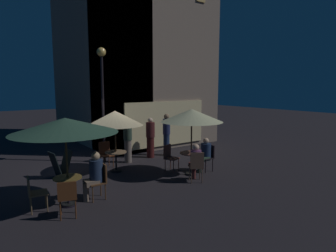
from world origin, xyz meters
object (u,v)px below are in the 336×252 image
object	(u,v)px
cafe_table_1	(191,158)
patio_umbrella_0	(115,118)
cafe_table_2	(68,185)
patio_umbrella_2	(65,126)
street_lamp_near_corner	(102,82)
cafe_chair_6	(67,195)
cafe_table_0	(116,157)
cafe_chair_1	(208,155)
patron_seated_0	(205,153)
patron_standing_3	(150,138)
patron_standing_4	(128,140)
patron_seated_1	(195,160)
patio_umbrella_1	(192,116)
cafe_chair_2	(170,155)
cafe_chair_4	(100,178)
patron_seated_2	(94,173)
menu_sandwich_board	(61,164)
cafe_chair_5	(34,191)
cafe_chair_3	(196,164)
cafe_chair_0	(105,152)
patron_standing_5	(166,134)

from	to	relation	value
cafe_table_1	patio_umbrella_0	world-z (taller)	patio_umbrella_0
cafe_table_2	patio_umbrella_2	xyz separation A→B (m)	(-0.00, 0.00, 1.53)
street_lamp_near_corner	cafe_chair_6	distance (m)	5.68
cafe_table_0	cafe_chair_1	bearing A→B (deg)	-34.56
cafe_table_2	patron_seated_0	world-z (taller)	patron_seated_0
patron_standing_3	patron_standing_4	bearing A→B (deg)	-23.84
patron_standing_3	cafe_table_2	bearing A→B (deg)	2.30
patron_seated_0	patron_seated_1	distance (m)	1.15
patio_umbrella_1	cafe_chair_2	world-z (taller)	patio_umbrella_1
patio_umbrella_2	cafe_chair_1	distance (m)	5.22
patio_umbrella_1	patron_standing_4	distance (m)	3.09
cafe_chair_4	patron_standing_3	size ratio (longest dim) A/B	0.56
cafe_chair_4	patron_seated_1	world-z (taller)	patron_seated_1
street_lamp_near_corner	patron_seated_0	world-z (taller)	street_lamp_near_corner
cafe_chair_4	cafe_chair_2	bearing A→B (deg)	-159.44
cafe_table_1	cafe_table_2	distance (m)	4.22
patron_seated_1	patron_standing_4	distance (m)	3.38
cafe_table_2	patron_seated_1	bearing A→B (deg)	-7.01
cafe_chair_6	cafe_table_1	bearing A→B (deg)	-60.85
cafe_table_2	patron_seated_2	world-z (taller)	patron_seated_2
patron_seated_2	patio_umbrella_0	bearing A→B (deg)	-125.92
patron_standing_4	menu_sandwich_board	bearing A→B (deg)	-109.55
patron_seated_2	street_lamp_near_corner	bearing A→B (deg)	-114.86
street_lamp_near_corner	cafe_chair_4	distance (m)	4.69
patio_umbrella_1	patron_standing_4	size ratio (longest dim) A/B	1.27
cafe_chair_2	patron_seated_2	size ratio (longest dim) A/B	0.72
cafe_table_1	cafe_table_2	size ratio (longest dim) A/B	1.06
patio_umbrella_2	cafe_chair_5	distance (m)	1.72
cafe_table_1	patron_standing_3	size ratio (longest dim) A/B	0.46
cafe_chair_6	cafe_chair_2	bearing A→B (deg)	-49.77
patio_umbrella_2	patron_standing_4	world-z (taller)	patio_umbrella_2
street_lamp_near_corner	cafe_chair_3	distance (m)	4.99
patron_standing_4	cafe_chair_4	bearing A→B (deg)	-66.27
cafe_chair_0	cafe_table_1	bearing A→B (deg)	34.18
street_lamp_near_corner	cafe_chair_1	world-z (taller)	street_lamp_near_corner
cafe_chair_2	cafe_chair_6	world-z (taller)	cafe_chair_2
cafe_table_0	cafe_table_1	world-z (taller)	cafe_table_1
cafe_chair_6	patron_seated_2	size ratio (longest dim) A/B	0.69
street_lamp_near_corner	patron_standing_5	distance (m)	3.54
menu_sandwich_board	patio_umbrella_2	xyz separation A→B (m)	(-0.54, -2.51, 1.60)
cafe_chair_5	cafe_chair_3	bearing A→B (deg)	-1.28
patron_seated_0	patron_seated_2	world-z (taller)	patron_seated_2
patio_umbrella_2	patron_seated_2	xyz separation A→B (m)	(0.70, -0.03, -1.32)
cafe_table_0	patron_standing_5	distance (m)	3.08
menu_sandwich_board	patron_standing_5	xyz separation A→B (m)	(4.67, 0.41, 0.49)
cafe_table_2	cafe_table_1	bearing A→B (deg)	1.68
menu_sandwich_board	patio_umbrella_1	xyz separation A→B (m)	(3.68, -2.39, 1.58)
cafe_chair_4	cafe_chair_6	bearing A→B (deg)	35.61
cafe_table_0	patio_umbrella_1	distance (m)	3.06
cafe_chair_0	patron_seated_1	size ratio (longest dim) A/B	0.77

